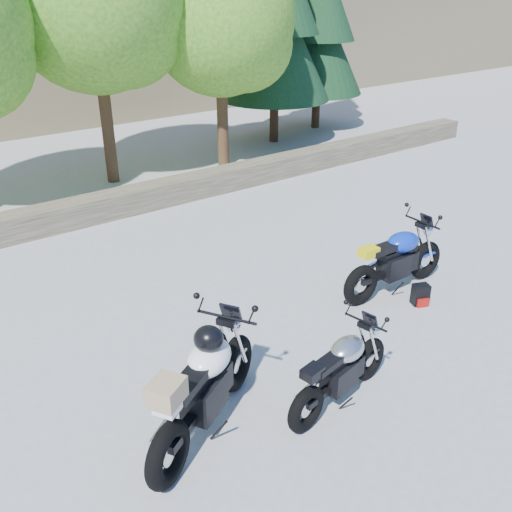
# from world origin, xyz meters

# --- Properties ---
(ground) EXTENTS (90.00, 90.00, 0.00)m
(ground) POSITION_xyz_m (0.00, 0.00, 0.00)
(ground) COLOR gray
(ground) RESTS_ON ground
(stone_wall) EXTENTS (22.00, 0.55, 0.50)m
(stone_wall) POSITION_xyz_m (0.00, 5.50, 0.25)
(stone_wall) COLOR #463F2E
(stone_wall) RESTS_ON ground
(tree_decid_right) EXTENTS (3.54, 3.54, 5.41)m
(tree_decid_right) POSITION_xyz_m (3.71, 6.94, 3.50)
(tree_decid_right) COLOR #382314
(tree_decid_right) RESTS_ON ground
(conifer_near) EXTENTS (3.17, 3.17, 7.06)m
(conifer_near) POSITION_xyz_m (6.20, 8.20, 3.68)
(conifer_near) COLOR #382314
(conifer_near) RESTS_ON ground
(conifer_far) EXTENTS (2.82, 2.82, 6.27)m
(conifer_far) POSITION_xyz_m (8.40, 8.80, 3.27)
(conifer_far) COLOR #382314
(conifer_far) RESTS_ON ground
(silver_bike) EXTENTS (1.77, 0.59, 0.89)m
(silver_bike) POSITION_xyz_m (-0.40, -1.43, 0.43)
(silver_bike) COLOR black
(silver_bike) RESTS_ON ground
(white_bike) EXTENTS (2.02, 1.29, 1.24)m
(white_bike) POSITION_xyz_m (-1.89, -0.91, 0.61)
(white_bike) COLOR black
(white_bike) RESTS_ON ground
(blue_bike) EXTENTS (2.09, 0.66, 1.05)m
(blue_bike) POSITION_xyz_m (2.12, -0.03, 0.51)
(blue_bike) COLOR black
(blue_bike) RESTS_ON ground
(backpack) EXTENTS (0.29, 0.27, 0.32)m
(backpack) POSITION_xyz_m (2.11, -0.56, 0.16)
(backpack) COLOR black
(backpack) RESTS_ON ground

